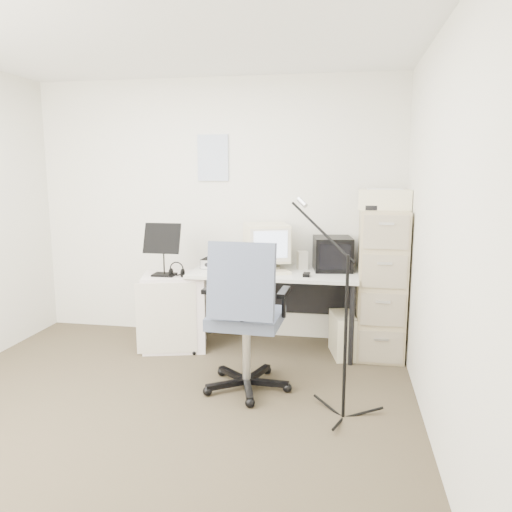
% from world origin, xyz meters
% --- Properties ---
extents(floor, '(3.60, 3.60, 0.01)m').
position_xyz_m(floor, '(0.00, 0.00, -0.01)').
color(floor, '#433727').
rests_on(floor, ground).
extents(ceiling, '(3.60, 3.60, 0.01)m').
position_xyz_m(ceiling, '(0.00, 0.00, 2.50)').
color(ceiling, white).
rests_on(ceiling, ground).
extents(wall_back, '(3.60, 0.02, 2.50)m').
position_xyz_m(wall_back, '(0.00, 1.80, 1.25)').
color(wall_back, silver).
rests_on(wall_back, ground).
extents(wall_right, '(0.02, 3.60, 2.50)m').
position_xyz_m(wall_right, '(1.80, 0.00, 1.25)').
color(wall_right, silver).
rests_on(wall_right, ground).
extents(wall_calendar, '(0.30, 0.02, 0.44)m').
position_xyz_m(wall_calendar, '(-0.02, 1.79, 1.75)').
color(wall_calendar, white).
rests_on(wall_calendar, wall_back).
extents(filing_cabinet, '(0.40, 0.60, 1.30)m').
position_xyz_m(filing_cabinet, '(1.58, 1.48, 0.65)').
color(filing_cabinet, tan).
rests_on(filing_cabinet, floor).
extents(printer, '(0.45, 0.32, 0.17)m').
position_xyz_m(printer, '(1.58, 1.49, 1.38)').
color(printer, beige).
rests_on(printer, filing_cabinet).
extents(desk, '(1.50, 0.70, 0.73)m').
position_xyz_m(desk, '(0.63, 1.45, 0.36)').
color(desk, silver).
rests_on(desk, floor).
extents(crt_monitor, '(0.49, 0.50, 0.42)m').
position_xyz_m(crt_monitor, '(0.54, 1.53, 0.94)').
color(crt_monitor, beige).
rests_on(crt_monitor, desk).
extents(crt_tv, '(0.38, 0.40, 0.31)m').
position_xyz_m(crt_tv, '(1.15, 1.58, 0.88)').
color(crt_tv, black).
rests_on(crt_tv, desk).
extents(desk_speaker, '(0.11, 0.11, 0.16)m').
position_xyz_m(desk_speaker, '(0.87, 1.59, 0.81)').
color(desk_speaker, beige).
rests_on(desk_speaker, desk).
extents(keyboard, '(0.47, 0.33, 0.02)m').
position_xyz_m(keyboard, '(0.57, 1.28, 0.74)').
color(keyboard, beige).
rests_on(keyboard, desk).
extents(mouse, '(0.06, 0.10, 0.03)m').
position_xyz_m(mouse, '(0.94, 1.26, 0.74)').
color(mouse, black).
rests_on(mouse, desk).
extents(radio_receiver, '(0.33, 0.25, 0.09)m').
position_xyz_m(radio_receiver, '(0.11, 1.50, 0.77)').
color(radio_receiver, black).
rests_on(radio_receiver, desk).
extents(radio_speaker, '(0.16, 0.15, 0.14)m').
position_xyz_m(radio_speaker, '(0.08, 1.54, 0.89)').
color(radio_speaker, black).
rests_on(radio_speaker, radio_receiver).
extents(papers, '(0.29, 0.34, 0.02)m').
position_xyz_m(papers, '(0.29, 1.29, 0.74)').
color(papers, white).
rests_on(papers, desk).
extents(pc_tower, '(0.26, 0.43, 0.38)m').
position_xyz_m(pc_tower, '(1.26, 1.37, 0.19)').
color(pc_tower, beige).
rests_on(pc_tower, floor).
extents(office_chair, '(0.70, 0.70, 1.16)m').
position_xyz_m(office_chair, '(0.55, 0.54, 0.58)').
color(office_chair, '#424866').
rests_on(office_chair, floor).
extents(side_cart, '(0.65, 0.57, 0.69)m').
position_xyz_m(side_cart, '(-0.27, 1.30, 0.35)').
color(side_cart, silver).
rests_on(side_cart, floor).
extents(music_stand, '(0.37, 0.29, 0.49)m').
position_xyz_m(music_stand, '(-0.35, 1.25, 0.94)').
color(music_stand, black).
rests_on(music_stand, side_cart).
extents(headphones, '(0.16, 0.16, 0.03)m').
position_xyz_m(headphones, '(-0.22, 1.22, 0.74)').
color(headphones, black).
rests_on(headphones, side_cart).
extents(mic_stand, '(0.03, 0.03, 1.45)m').
position_xyz_m(mic_stand, '(1.27, 0.22, 0.72)').
color(mic_stand, black).
rests_on(mic_stand, floor).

